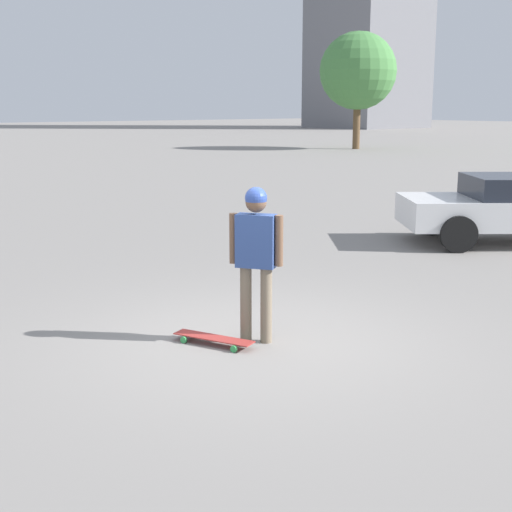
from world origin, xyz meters
TOP-DOWN VIEW (x-y plane):
  - ground_plane at (0.00, 0.00)m, footprint 220.00×220.00m
  - person at (0.00, 0.00)m, footprint 0.41×0.53m
  - skateboard at (0.45, -0.21)m, footprint 0.56×0.97m
  - car_parked_near at (-7.71, -1.46)m, footprint 4.43×4.05m
  - tree_distant at (-28.59, -24.92)m, footprint 4.74×4.74m

SIDE VIEW (x-z plane):
  - ground_plane at x=0.00m, z-range 0.00..0.00m
  - skateboard at x=0.45m, z-range 0.03..0.12m
  - car_parked_near at x=-7.71m, z-range 0.05..1.38m
  - person at x=0.00m, z-range 0.21..1.99m
  - tree_distant at x=-28.59m, z-range 1.18..8.32m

